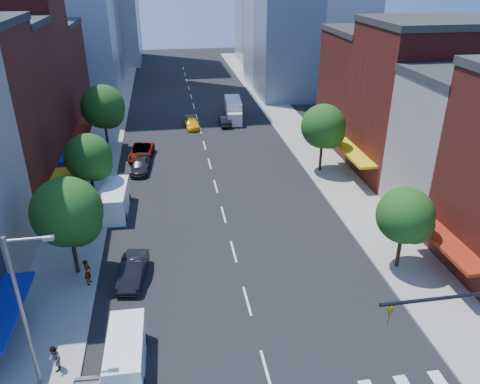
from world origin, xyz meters
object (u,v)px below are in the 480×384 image
Objects in this scene: taxi at (192,123)px; cargo_van_far at (114,201)px; traffic_car_far at (235,102)px; cargo_van_near at (126,355)px; pedestrian_near at (88,272)px; traffic_car_oncoming at (225,121)px; pedestrian_far at (55,359)px; parked_car_rear at (141,166)px; parked_car_third at (141,152)px; parked_car_second at (133,270)px; box_truck at (233,111)px.

cargo_van_far is at bearing -111.97° from taxi.
cargo_van_far reaches higher than taxi.
cargo_van_near is at bearing 75.65° from traffic_car_far.
cargo_van_far reaches higher than pedestrian_near.
traffic_car_far is at bearing 75.76° from cargo_van_near.
pedestrian_far is at bearing 70.30° from traffic_car_oncoming.
parked_car_rear is at bearing -116.58° from taxi.
cargo_van_far reaches higher than parked_car_third.
traffic_car_far is at bearing -14.08° from pedestrian_near.
parked_car_second reaches higher than parked_car_third.
parked_car_third is 1.11× the size of cargo_van_near.
parked_car_third is 3.87m from parked_car_rear.
cargo_van_far is at bearing 64.77° from traffic_car_far.
traffic_car_oncoming is at bearing 76.26° from cargo_van_near.
taxi is at bearing 86.93° from parked_car_second.
parked_car_rear is at bearing 79.43° from cargo_van_far.
pedestrian_far is (-14.85, -41.65, 0.27)m from traffic_car_oncoming.
parked_car_rear is 9.28m from cargo_van_far.
cargo_van_far is at bearing -96.84° from parked_car_rear.
traffic_car_oncoming is at bearing 3.02° from taxi.
parked_car_rear is 0.81× the size of cargo_van_far.
parked_car_third is (0.00, 23.24, -0.01)m from parked_car_second.
box_truck is (12.59, 36.19, 0.60)m from parked_car_second.
cargo_van_near is 18.70m from cargo_van_far.
parked_car_second is at bearing 71.84° from traffic_car_oncoming.
box_truck is 39.59m from pedestrian_near.
box_truck is (6.09, 2.76, 0.71)m from taxi.
cargo_van_far is 1.41× the size of traffic_car_oncoming.
box_truck is at bearing 58.84° from parked_car_rear.
traffic_car_oncoming is 0.55× the size of box_truck.
parked_car_third is at bearing 83.09° from cargo_van_far.
pedestrian_near is (-3.00, -19.57, 0.43)m from parked_car_rear.
box_truck reaches higher than parked_car_rear.
taxi is at bearing 71.71° from cargo_van_far.
parked_car_second is 8.27m from cargo_van_near.
parked_car_second is 2.43× the size of pedestrian_near.
cargo_van_near reaches higher than taxi.
pedestrian_near is (-3.00, -0.20, 0.34)m from parked_car_second.
box_truck is at bearing 62.49° from cargo_van_far.
cargo_van_near is 2.56× the size of pedestrian_near.
box_truck is 46.99m from pedestrian_far.
parked_car_second is 35.57m from traffic_car_oncoming.
traffic_car_far is (15.87, 32.41, -0.36)m from cargo_van_far.
cargo_van_far reaches higher than parked_car_second.
cargo_van_far is at bearing 60.87° from traffic_car_oncoming.
traffic_car_oncoming is (11.04, 14.43, -0.01)m from parked_car_rear.
parked_car_third is 31.51m from cargo_van_near.
box_truck is at bearing 146.75° from pedestrian_far.
parked_car_rear is 0.64× the size of box_truck.
taxi is (6.50, 41.70, -0.38)m from cargo_van_near.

